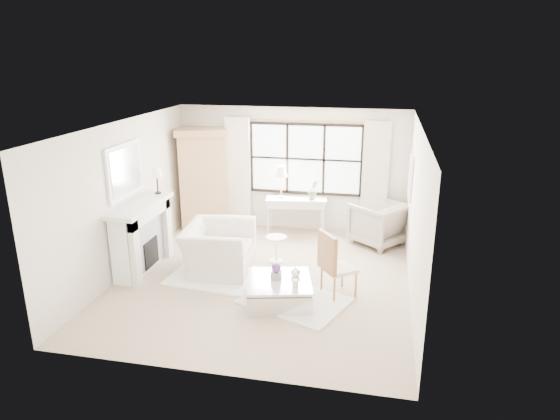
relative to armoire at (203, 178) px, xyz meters
The scene contains 32 objects.
floor 3.31m from the armoire, 50.97° to the right, with size 5.50×5.50×0.00m, color tan.
ceiling 3.48m from the armoire, 50.97° to the right, with size 5.50×5.50×0.00m, color white.
wall_back 2.00m from the armoire, ahead, with size 5.00×5.00×0.00m, color silver.
wall_front 5.53m from the armoire, 69.25° to the right, with size 5.00×5.00×0.00m, color white.
wall_left 2.48m from the armoire, 102.70° to the right, with size 5.50×5.50×0.00m, color beige.
wall_right 5.07m from the armoire, 28.44° to the right, with size 5.50×5.50×0.00m, color beige.
window_pane 2.32m from the armoire, ahead, with size 2.40×0.02×1.50m, color white.
window_frame 2.32m from the armoire, ahead, with size 2.50×0.04×1.50m, color black, non-canonical shape.
curtain_rod 2.63m from the armoire, ahead, with size 0.04×0.04×3.30m, color #B4873E.
curtain_left 0.80m from the armoire, 17.38° to the left, with size 0.55×0.10×2.47m, color silver.
curtain_right 3.76m from the armoire, ahead, with size 0.55×0.10×2.47m, color beige.
fireplace 2.48m from the armoire, 97.50° to the right, with size 0.58×1.66×1.26m.
mirror_frame 2.56m from the armoire, 102.02° to the right, with size 0.05×1.15×0.95m, color white.
mirror_glass 2.56m from the armoire, 101.34° to the right, with size 0.02×1.00×0.80m, color silver.
art_frame 4.50m from the armoire, ahead, with size 0.04×0.62×0.82m, color white.
art_canvas 4.48m from the armoire, ahead, with size 0.01×0.52×0.72m, color #BEA993.
mantel_lamp 1.86m from the armoire, 97.24° to the right, with size 0.22×0.22×0.51m.
armoire is the anchor object (origin of this frame).
console_table 2.24m from the armoire, ahead, with size 1.35×0.63×0.80m.
console_lamp 1.80m from the armoire, ahead, with size 0.28×0.28×0.69m.
orchid_plant 2.49m from the armoire, ahead, with size 0.24×0.19×0.43m, color #55704B.
side_table 2.71m from the armoire, 38.55° to the right, with size 0.40×0.40×0.51m.
rug_left 2.99m from the armoire, 64.22° to the right, with size 1.74×1.22×0.03m, color white.
rug_right 4.23m from the armoire, 49.59° to the right, with size 1.57×1.18×0.03m, color silver.
club_armchair 2.56m from the armoire, 63.87° to the right, with size 1.32×1.15×0.86m, color silver.
wingback_chair 3.96m from the armoire, ahead, with size 0.95×0.98×0.89m, color #A19588.
french_chair 4.35m from the armoire, 39.75° to the right, with size 0.67×0.67×1.08m.
coffee_table 4.09m from the armoire, 52.80° to the right, with size 1.21×1.21×0.38m.
planter_box 3.97m from the armoire, 53.06° to the right, with size 0.16×0.16×0.12m, color slate.
planter_flowers 3.95m from the armoire, 53.06° to the right, with size 0.15×0.15×0.15m, color #5A307A.
pillar_candle 4.37m from the armoire, 51.24° to the right, with size 0.09×0.09×0.12m, color beige.
coffee_vase 4.02m from the armoire, 48.38° to the right, with size 0.16×0.16×0.16m, color white.
Camera 1 is at (1.93, -7.75, 3.84)m, focal length 32.00 mm.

